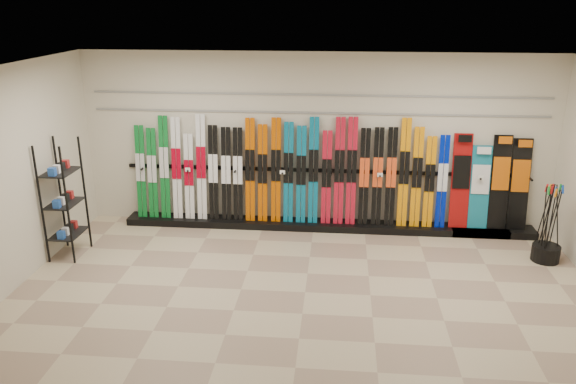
{
  "coord_description": "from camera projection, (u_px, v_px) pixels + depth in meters",
  "views": [
    {
      "loc": [
        0.4,
        -6.8,
        3.82
      ],
      "look_at": [
        -0.33,
        1.0,
        1.1
      ],
      "focal_mm": 35.0,
      "sensor_mm": 36.0,
      "label": 1
    }
  ],
  "objects": [
    {
      "name": "ski_rack_base",
      "position": [
        326.0,
        225.0,
        9.79
      ],
      "size": [
        8.0,
        0.4,
        0.12
      ],
      "primitive_type": "cube",
      "color": "black",
      "rests_on": "floor"
    },
    {
      "name": "slatwall_rail_1",
      "position": [
        316.0,
        95.0,
        9.26
      ],
      "size": [
        7.6,
        0.02,
        0.03
      ],
      "primitive_type": "cube",
      "color": "gray",
      "rests_on": "back_wall"
    },
    {
      "name": "ski_poles",
      "position": [
        548.0,
        223.0,
        8.45
      ],
      "size": [
        0.36,
        0.33,
        1.18
      ],
      "color": "black",
      "rests_on": "pole_bin"
    },
    {
      "name": "floor",
      "position": [
        305.0,
        292.0,
        7.68
      ],
      "size": [
        8.0,
        8.0,
        0.0
      ],
      "primitive_type": "plane",
      "color": "gray",
      "rests_on": "ground"
    },
    {
      "name": "accessory_rack",
      "position": [
        64.0,
        199.0,
        8.53
      ],
      "size": [
        0.4,
        0.6,
        1.83
      ],
      "primitive_type": "cube",
      "color": "black",
      "rests_on": "floor"
    },
    {
      "name": "ceiling",
      "position": [
        308.0,
        70.0,
        6.7
      ],
      "size": [
        8.0,
        8.0,
        0.0
      ],
      "primitive_type": "plane",
      "rotation": [
        3.14,
        0.0,
        0.0
      ],
      "color": "silver",
      "rests_on": "back_wall"
    },
    {
      "name": "back_wall",
      "position": [
        315.0,
        142.0,
        9.54
      ],
      "size": [
        8.0,
        0.0,
        8.0
      ],
      "primitive_type": "plane",
      "rotation": [
        1.57,
        0.0,
        0.0
      ],
      "color": "beige",
      "rests_on": "floor"
    },
    {
      "name": "left_wall",
      "position": [
        10.0,
        180.0,
        7.54
      ],
      "size": [
        0.0,
        5.0,
        5.0
      ],
      "primitive_type": "plane",
      "rotation": [
        1.57,
        0.0,
        1.57
      ],
      "color": "beige",
      "rests_on": "floor"
    },
    {
      "name": "pole_bin",
      "position": [
        545.0,
        253.0,
        8.57
      ],
      "size": [
        0.41,
        0.41,
        0.25
      ],
      "primitive_type": "cylinder",
      "color": "black",
      "rests_on": "floor"
    },
    {
      "name": "skis",
      "position": [
        288.0,
        174.0,
        9.59
      ],
      "size": [
        5.36,
        0.22,
        1.84
      ],
      "color": "#0E6D27",
      "rests_on": "ski_rack_base"
    },
    {
      "name": "snowboards",
      "position": [
        490.0,
        184.0,
        9.35
      ],
      "size": [
        1.27,
        0.24,
        1.59
      ],
      "color": "#990C0C",
      "rests_on": "ski_rack_base"
    },
    {
      "name": "slatwall_rail_0",
      "position": [
        316.0,
        113.0,
        9.36
      ],
      "size": [
        7.6,
        0.02,
        0.03
      ],
      "primitive_type": "cube",
      "color": "gray",
      "rests_on": "back_wall"
    }
  ]
}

